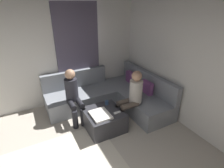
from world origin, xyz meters
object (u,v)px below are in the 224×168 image
object	(u,v)px
game_remote	(117,113)
person_on_couch_back	(132,95)
coffee_mug	(107,103)
sectional_couch	(112,95)
ottoman	(104,120)
person_on_couch_side	(73,94)

from	to	relation	value
game_remote	person_on_couch_back	size ratio (longest dim) A/B	0.12
coffee_mug	sectional_couch	bearing A→B (deg)	141.40
ottoman	game_remote	size ratio (longest dim) A/B	5.07
sectional_couch	game_remote	bearing A→B (deg)	-22.34
sectional_couch	person_on_couch_side	xyz separation A→B (m)	(0.15, -1.05, 0.38)
ottoman	person_on_couch_back	distance (m)	0.80
coffee_mug	game_remote	xyz separation A→B (m)	(0.40, 0.04, -0.04)
sectional_couch	person_on_couch_side	world-z (taller)	person_on_couch_side
game_remote	person_on_couch_back	xyz separation A→B (m)	(-0.13, 0.44, 0.23)
sectional_couch	coffee_mug	size ratio (longest dim) A/B	26.84
sectional_couch	person_on_couch_side	size ratio (longest dim) A/B	2.12
sectional_couch	person_on_couch_back	distance (m)	0.88
ottoman	person_on_couch_side	xyz separation A→B (m)	(-0.60, -0.45, 0.45)
sectional_couch	ottoman	distance (m)	0.96
coffee_mug	person_on_couch_side	bearing A→B (deg)	-121.28
person_on_couch_side	ottoman	bearing A→B (deg)	126.60
game_remote	person_on_couch_back	world-z (taller)	person_on_couch_back
sectional_couch	ottoman	world-z (taller)	sectional_couch
coffee_mug	person_on_couch_back	xyz separation A→B (m)	(0.27, 0.48, 0.19)
ottoman	person_on_couch_back	world-z (taller)	person_on_couch_back
ottoman	person_on_couch_side	distance (m)	0.87
ottoman	coffee_mug	distance (m)	0.38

